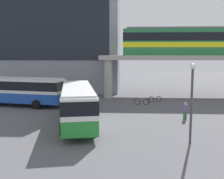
{
  "coord_description": "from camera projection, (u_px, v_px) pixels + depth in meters",
  "views": [
    {
      "loc": [
        3.03,
        -22.49,
        6.02
      ],
      "look_at": [
        1.43,
        6.05,
        2.2
      ],
      "focal_mm": 44.02,
      "sensor_mm": 36.0,
      "label": 1
    }
  ],
  "objects": [
    {
      "name": "bicycle_orange",
      "position": [
        142.0,
        102.0,
        32.09
      ],
      "size": [
        1.78,
        0.31,
        1.04
      ],
      "color": "black",
      "rests_on": "ground_plane"
    },
    {
      "name": "bicycle_silver",
      "position": [
        155.0,
        99.0,
        33.93
      ],
      "size": [
        1.7,
        0.68,
        1.04
      ],
      "color": "black",
      "rests_on": "ground_plane"
    },
    {
      "name": "bus_main",
      "position": [
        78.0,
        101.0,
        23.08
      ],
      "size": [
        4.75,
        11.33,
        3.22
      ],
      "color": "#268C33",
      "rests_on": "ground_plane"
    },
    {
      "name": "bus_secondary",
      "position": [
        17.0,
        89.0,
        31.29
      ],
      "size": [
        11.32,
        4.53,
        3.22
      ],
      "color": "#1E4CB2",
      "rests_on": "ground_plane"
    },
    {
      "name": "lamp_post",
      "position": [
        192.0,
        96.0,
        17.91
      ],
      "size": [
        0.36,
        0.36,
        5.34
      ],
      "color": "#3F3F44",
      "rests_on": "ground_plane"
    },
    {
      "name": "train",
      "position": [
        210.0,
        41.0,
        37.95
      ],
      "size": [
        24.07,
        2.96,
        3.84
      ],
      "color": "#26723F",
      "rests_on": "elevated_platform"
    },
    {
      "name": "elevated_platform",
      "position": [
        222.0,
        61.0,
        38.21
      ],
      "size": [
        33.78,
        6.9,
        5.69
      ],
      "color": "#ADA89E",
      "rests_on": "ground_plane"
    },
    {
      "name": "ground_plane",
      "position": [
        102.0,
        103.0,
        33.12
      ],
      "size": [
        120.0,
        120.0,
        0.0
      ],
      "primitive_type": "plane",
      "color": "#515156"
    },
    {
      "name": "station_building",
      "position": [
        48.0,
        34.0,
        46.4
      ],
      "size": [
        23.95,
        13.93,
        18.44
      ],
      "color": "gray",
      "rests_on": "ground_plane"
    },
    {
      "name": "pedestrian_at_kerb",
      "position": [
        185.0,
        111.0,
        24.95
      ],
      "size": [
        0.32,
        0.44,
        1.59
      ],
      "color": "#33663F",
      "rests_on": "ground_plane"
    }
  ]
}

